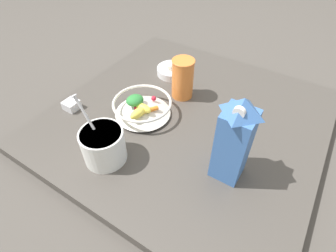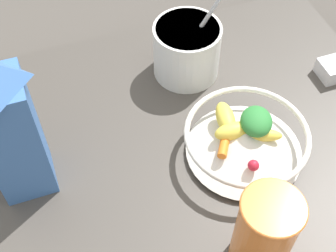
{
  "view_description": "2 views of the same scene",
  "coord_description": "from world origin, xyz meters",
  "px_view_note": "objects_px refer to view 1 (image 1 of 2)",
  "views": [
    {
      "loc": [
        0.33,
        -0.65,
        0.69
      ],
      "look_at": [
        0.01,
        -0.14,
        0.11
      ],
      "focal_mm": 28.0,
      "sensor_mm": 36.0,
      "label": 1
    },
    {
      "loc": [
        0.14,
        0.31,
        0.73
      ],
      "look_at": [
        -0.02,
        -0.15,
        0.09
      ],
      "focal_mm": 50.0,
      "sensor_mm": 36.0,
      "label": 2
    }
  ],
  "objects_px": {
    "yogurt_tub": "(103,144)",
    "drinking_cup": "(183,78)",
    "fruit_bowl": "(142,107)",
    "garlic_bowl": "(172,70)",
    "spice_jar": "(72,105)",
    "milk_carton": "(234,140)"
  },
  "relations": [
    {
      "from": "yogurt_tub",
      "to": "garlic_bowl",
      "type": "bearing_deg",
      "value": 98.09
    },
    {
      "from": "fruit_bowl",
      "to": "garlic_bowl",
      "type": "relative_size",
      "value": 1.58
    },
    {
      "from": "yogurt_tub",
      "to": "drinking_cup",
      "type": "bearing_deg",
      "value": 84.35
    },
    {
      "from": "yogurt_tub",
      "to": "drinking_cup",
      "type": "distance_m",
      "value": 0.41
    },
    {
      "from": "fruit_bowl",
      "to": "spice_jar",
      "type": "bearing_deg",
      "value": -155.49
    },
    {
      "from": "milk_carton",
      "to": "drinking_cup",
      "type": "height_order",
      "value": "milk_carton"
    },
    {
      "from": "fruit_bowl",
      "to": "milk_carton",
      "type": "height_order",
      "value": "milk_carton"
    },
    {
      "from": "fruit_bowl",
      "to": "yogurt_tub",
      "type": "xyz_separation_m",
      "value": [
        0.02,
        -0.22,
        0.02
      ]
    },
    {
      "from": "fruit_bowl",
      "to": "yogurt_tub",
      "type": "distance_m",
      "value": 0.23
    },
    {
      "from": "fruit_bowl",
      "to": "drinking_cup",
      "type": "distance_m",
      "value": 0.2
    },
    {
      "from": "fruit_bowl",
      "to": "drinking_cup",
      "type": "xyz_separation_m",
      "value": [
        0.06,
        0.18,
        0.04
      ]
    },
    {
      "from": "fruit_bowl",
      "to": "yogurt_tub",
      "type": "bearing_deg",
      "value": -84.23
    },
    {
      "from": "yogurt_tub",
      "to": "spice_jar",
      "type": "height_order",
      "value": "yogurt_tub"
    },
    {
      "from": "spice_jar",
      "to": "milk_carton",
      "type": "bearing_deg",
      "value": 3.84
    },
    {
      "from": "garlic_bowl",
      "to": "fruit_bowl",
      "type": "bearing_deg",
      "value": -80.13
    },
    {
      "from": "yogurt_tub",
      "to": "spice_jar",
      "type": "bearing_deg",
      "value": 157.76
    },
    {
      "from": "drinking_cup",
      "to": "garlic_bowl",
      "type": "relative_size",
      "value": 1.17
    },
    {
      "from": "fruit_bowl",
      "to": "drinking_cup",
      "type": "height_order",
      "value": "drinking_cup"
    },
    {
      "from": "fruit_bowl",
      "to": "drinking_cup",
      "type": "relative_size",
      "value": 1.34
    },
    {
      "from": "milk_carton",
      "to": "drinking_cup",
      "type": "xyz_separation_m",
      "value": [
        -0.3,
        0.25,
        -0.06
      ]
    },
    {
      "from": "yogurt_tub",
      "to": "garlic_bowl",
      "type": "relative_size",
      "value": 1.57
    },
    {
      "from": "fruit_bowl",
      "to": "yogurt_tub",
      "type": "relative_size",
      "value": 1.01
    }
  ]
}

